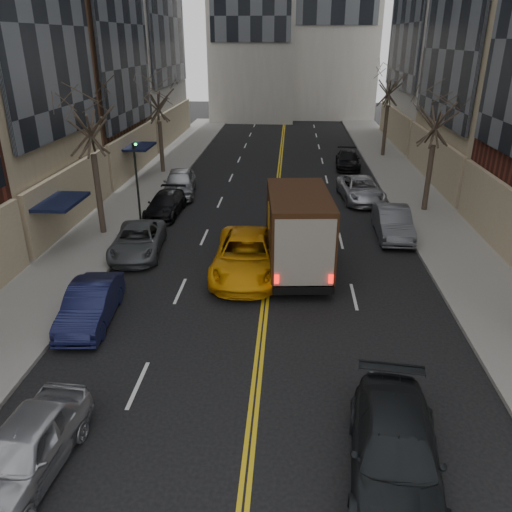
{
  "coord_description": "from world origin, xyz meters",
  "views": [
    {
      "loc": [
        0.82,
        -3.73,
        9.42
      ],
      "look_at": [
        -0.32,
        12.74,
        2.2
      ],
      "focal_mm": 35.0,
      "sensor_mm": 36.0,
      "label": 1
    }
  ],
  "objects_px": {
    "observer_sedan": "(395,452)",
    "pedestrian": "(277,247)",
    "ups_truck": "(297,230)",
    "taxi": "(247,256)"
  },
  "relations": [
    {
      "from": "ups_truck",
      "to": "taxi",
      "type": "height_order",
      "value": "ups_truck"
    },
    {
      "from": "ups_truck",
      "to": "observer_sedan",
      "type": "relative_size",
      "value": 1.28
    },
    {
      "from": "ups_truck",
      "to": "pedestrian",
      "type": "xyz_separation_m",
      "value": [
        -0.86,
        0.5,
        -1.02
      ]
    },
    {
      "from": "ups_truck",
      "to": "observer_sedan",
      "type": "distance_m",
      "value": 11.66
    },
    {
      "from": "ups_truck",
      "to": "pedestrian",
      "type": "distance_m",
      "value": 1.43
    },
    {
      "from": "ups_truck",
      "to": "observer_sedan",
      "type": "bearing_deg",
      "value": -83.76
    },
    {
      "from": "observer_sedan",
      "to": "pedestrian",
      "type": "height_order",
      "value": "pedestrian"
    },
    {
      "from": "taxi",
      "to": "pedestrian",
      "type": "distance_m",
      "value": 1.72
    },
    {
      "from": "ups_truck",
      "to": "pedestrian",
      "type": "bearing_deg",
      "value": 145.0
    },
    {
      "from": "observer_sedan",
      "to": "taxi",
      "type": "bearing_deg",
      "value": 118.73
    }
  ]
}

